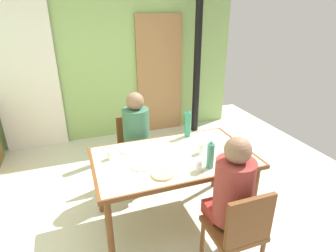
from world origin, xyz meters
name	(u,v)px	position (x,y,z in m)	size (l,w,h in m)	color
ground_plane	(139,222)	(0.00, 0.00, 0.00)	(6.08, 6.08, 0.00)	beige
wall_back	(99,51)	(0.00, 2.34, 1.44)	(4.61, 0.10, 2.89)	#93BA69
door_wooden	(160,76)	(0.98, 2.26, 1.00)	(0.80, 0.05, 2.00)	#9F7043
stove_pipe_column	(198,50)	(1.56, 1.99, 1.44)	(0.12, 0.12, 2.89)	black
curtain_panel	(25,72)	(-1.10, 2.24, 1.21)	(0.90, 0.03, 2.42)	white
dining_table	(173,162)	(0.35, -0.07, 0.69)	(1.52, 0.90, 0.76)	brown
chair_near_diner	(239,230)	(0.58, -0.88, 0.50)	(0.40, 0.40, 0.87)	brown
chair_far_diner	(135,147)	(0.16, 0.73, 0.50)	(0.40, 0.40, 0.87)	brown
person_near_diner	(232,189)	(0.58, -0.74, 0.78)	(0.30, 0.37, 0.77)	maroon
person_far_diner	(137,130)	(0.16, 0.59, 0.78)	(0.30, 0.37, 0.77)	#366B48
water_bottle_green_near	(188,124)	(0.66, 0.29, 0.91)	(0.07, 0.07, 0.31)	#328C6A
water_bottle_green_far	(210,155)	(0.58, -0.37, 0.88)	(0.07, 0.07, 0.26)	#3C856D
dinner_plate_near_left	(142,165)	(0.03, -0.14, 0.77)	(0.23, 0.23, 0.01)	white
dinner_plate_near_right	(130,149)	(-0.01, 0.20, 0.77)	(0.22, 0.22, 0.01)	white
drinking_glass_by_near_diner	(200,148)	(0.62, -0.11, 0.81)	(0.06, 0.06, 0.10)	silver
drinking_glass_by_far_diner	(110,155)	(-0.22, 0.08, 0.80)	(0.06, 0.06, 0.09)	silver
drinking_glass_spare_center	(199,166)	(0.46, -0.39, 0.80)	(0.06, 0.06, 0.09)	silver
bread_plate_sliced	(163,174)	(0.15, -0.35, 0.77)	(0.19, 0.19, 0.02)	#DBB77A
cutlery_knife_near	(169,143)	(0.40, 0.19, 0.76)	(0.15, 0.02, 0.00)	silver
cutlery_fork_near	(191,141)	(0.64, 0.15, 0.76)	(0.15, 0.02, 0.00)	silver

